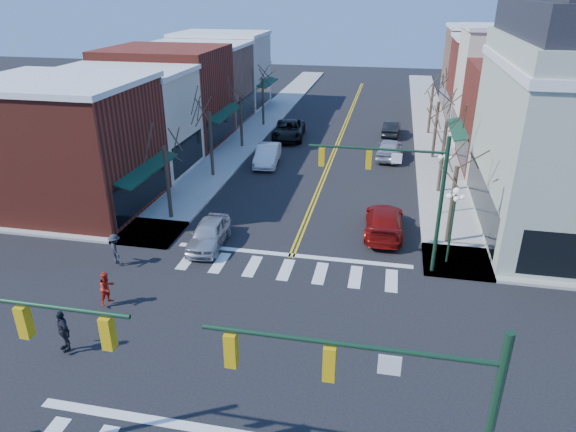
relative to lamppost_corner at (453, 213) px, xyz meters
The scene contains 33 objects.
ground 12.18m from the lamppost_corner, 133.97° to the right, with size 160.00×160.00×0.00m, color black.
sidewalk_left 20.69m from the lamppost_corner, 145.84° to the left, with size 3.50×70.00×0.15m, color #9E9B93.
sidewalk_right 11.87m from the lamppost_corner, 87.26° to the left, with size 3.50×70.00×0.15m, color #9E9B93.
bldg_left_brick_a 23.94m from the lamppost_corner, behind, with size 10.00×8.50×8.00m, color maroon.
bldg_left_stucco_a 26.14m from the lamppost_corner, 155.10° to the left, with size 10.00×7.00×7.50m, color beige.
bldg_left_brick_b 30.40m from the lamppost_corner, 141.28° to the left, with size 10.00×9.00×8.50m, color maroon.
bldg_left_tan 36.13m from the lamppost_corner, 131.01° to the left, with size 10.00×7.50×7.80m, color #90664F.
bldg_left_stucco_b 42.28m from the lamppost_corner, 124.10° to the left, with size 10.00×8.00×8.20m, color beige.
bldg_right_brick_a 18.76m from the lamppost_corner, 67.06° to the left, with size 10.00×8.50×8.00m, color maroon.
bldg_right_stucco 26.12m from the lamppost_corner, 73.72° to the left, with size 10.00×7.00×10.00m, color beige.
bldg_right_brick_b 33.33m from the lamppost_corner, 77.34° to the left, with size 10.00×8.00×8.50m, color maroon.
bldg_right_tan 41.18m from the lamppost_corner, 79.78° to the left, with size 10.00×8.00×9.00m, color #90664F.
traffic_mast_near_right 16.21m from the lamppost_corner, 99.48° to the right, with size 6.60×0.28×7.20m.
traffic_mast_far_right 3.36m from the lamppost_corner, 157.49° to the right, with size 6.60×0.28×7.20m.
lamppost_corner is the anchor object (origin of this frame).
lamppost_midblock 6.50m from the lamppost_corner, 90.00° to the left, with size 0.36×0.36×4.33m.
tree_left_a 16.80m from the lamppost_corner, behind, with size 0.24×0.24×4.76m, color #382B21.
tree_left_b 19.65m from the lamppost_corner, 147.69° to the left, with size 0.24×0.24×5.04m, color #382B21.
tree_left_c 24.87m from the lamppost_corner, 131.90° to the left, with size 0.24×0.24×4.55m, color #382B21.
tree_left_d 31.27m from the lamppost_corner, 122.06° to the left, with size 0.24×0.24×4.90m, color #382B21.
tree_right_a 2.59m from the lamppost_corner, 85.43° to the left, with size 0.24×0.24×4.62m, color #382B21.
tree_right_b 10.51m from the lamppost_corner, 88.91° to the left, with size 0.24×0.24×5.18m, color #382B21.
tree_right_c 18.51m from the lamppost_corner, 89.38° to the left, with size 0.24×0.24×4.83m, color #382B21.
tree_right_d 26.51m from the lamppost_corner, 89.57° to the left, with size 0.24×0.24×4.97m, color #382B21.
car_left_near 13.20m from the lamppost_corner, behind, with size 1.77×4.41×1.50m, color #B8B8BD.
car_left_mid 19.53m from the lamppost_corner, 132.77° to the left, with size 1.72×4.94×1.63m, color silver.
car_left_far 25.80m from the lamppost_corner, 120.37° to the left, with size 2.79×6.06×1.68m, color black.
car_right_near 5.07m from the lamppost_corner, 137.92° to the left, with size 2.21×5.44×1.58m, color maroon.
car_right_mid 18.34m from the lamppost_corner, 100.76° to the left, with size 1.99×4.94×1.68m, color silver.
car_right_far 25.62m from the lamppost_corner, 97.66° to the left, with size 1.49×4.27×1.41m, color black.
pedestrian_red_b 17.17m from the lamppost_corner, 155.36° to the right, with size 0.77×0.60×1.59m, color red.
pedestrian_dark_a 18.79m from the lamppost_corner, 146.00° to the right, with size 1.06×0.44×1.81m, color black.
pedestrian_dark_b 17.49m from the lamppost_corner, 168.03° to the right, with size 1.06×0.61×1.64m, color #22232A.
Camera 1 is at (4.73, -16.43, 13.50)m, focal length 32.00 mm.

